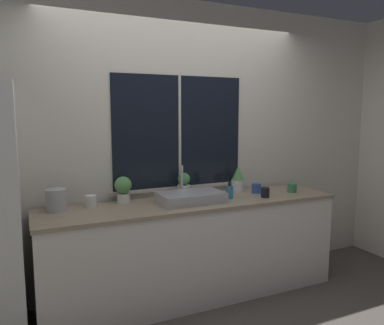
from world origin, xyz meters
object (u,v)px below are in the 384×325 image
at_px(potted_plant_center, 184,185).
at_px(soap_bottle, 230,192).
at_px(potted_plant_right, 238,179).
at_px(mug_green, 292,188).
at_px(sink, 191,197).
at_px(mug_white, 91,201).
at_px(mug_blue, 256,188).
at_px(kettle, 56,199).
at_px(mug_black, 265,192).
at_px(potted_plant_left, 123,188).

relative_size(potted_plant_center, soap_bottle, 1.46).
relative_size(potted_plant_right, mug_green, 2.75).
bearing_deg(mug_green, potted_plant_center, 165.45).
distance_m(sink, mug_white, 0.85).
height_order(potted_plant_center, mug_green, potted_plant_center).
height_order(mug_blue, kettle, kettle).
bearing_deg(soap_bottle, kettle, 172.41).
height_order(soap_bottle, mug_black, soap_bottle).
xyz_separation_m(sink, potted_plant_right, (0.62, 0.24, 0.07)).
xyz_separation_m(potted_plant_right, soap_bottle, (-0.25, -0.26, -0.06)).
bearing_deg(kettle, potted_plant_center, 3.21).
bearing_deg(mug_black, sink, 171.02).
distance_m(soap_bottle, kettle, 1.50).
height_order(soap_bottle, mug_blue, soap_bottle).
relative_size(potted_plant_center, mug_white, 2.19).
height_order(potted_plant_right, mug_white, potted_plant_right).
relative_size(sink, potted_plant_right, 2.27).
relative_size(mug_blue, mug_green, 1.04).
bearing_deg(potted_plant_center, mug_white, -175.65).
relative_size(potted_plant_right, mug_black, 2.66).
distance_m(potted_plant_left, mug_white, 0.31).
bearing_deg(mug_white, mug_green, -6.13).
relative_size(sink, potted_plant_left, 2.45).
xyz_separation_m(potted_plant_right, kettle, (-1.73, -0.06, -0.02)).
relative_size(potted_plant_center, mug_green, 2.50).
distance_m(sink, soap_bottle, 0.38).
bearing_deg(sink, mug_white, 168.33).
distance_m(potted_plant_center, soap_bottle, 0.43).
bearing_deg(mug_white, soap_bottle, -9.19).
xyz_separation_m(mug_black, kettle, (-1.81, 0.29, 0.05)).
height_order(potted_plant_center, mug_black, potted_plant_center).
relative_size(potted_plant_left, mug_white, 2.23).
height_order(potted_plant_right, kettle, potted_plant_right).
relative_size(potted_plant_center, kettle, 1.13).
height_order(mug_green, kettle, kettle).
relative_size(soap_bottle, mug_blue, 1.64).
bearing_deg(kettle, potted_plant_left, 6.52).
bearing_deg(mug_blue, potted_plant_right, 127.19).
xyz_separation_m(soap_bottle, mug_blue, (0.36, 0.11, -0.02)).
xyz_separation_m(potted_plant_center, potted_plant_right, (0.59, 0.00, 0.01)).
relative_size(potted_plant_left, potted_plant_center, 1.02).
bearing_deg(potted_plant_left, mug_white, -167.11).
bearing_deg(mug_blue, kettle, 177.19).
xyz_separation_m(sink, mug_white, (-0.83, 0.17, 0.01)).
height_order(potted_plant_right, mug_green, potted_plant_right).
distance_m(potted_plant_center, mug_green, 1.08).
bearing_deg(kettle, mug_black, -8.95).
bearing_deg(potted_plant_center, potted_plant_left, 180.00).
bearing_deg(sink, potted_plant_left, 156.33).
relative_size(potted_plant_center, potted_plant_right, 0.91).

